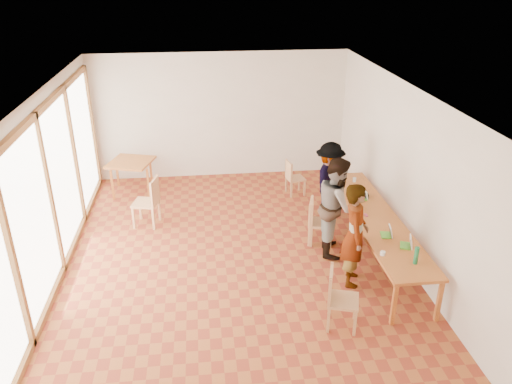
% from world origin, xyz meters
% --- Properties ---
extents(ground, '(8.00, 8.00, 0.00)m').
position_xyz_m(ground, '(0.00, 0.00, 0.00)').
color(ground, '#9B4F25').
rests_on(ground, ground).
extents(wall_back, '(6.00, 0.10, 3.00)m').
position_xyz_m(wall_back, '(0.00, 4.00, 1.50)').
color(wall_back, beige).
rests_on(wall_back, ground).
extents(wall_front, '(6.00, 0.10, 3.00)m').
position_xyz_m(wall_front, '(0.00, -4.00, 1.50)').
color(wall_front, beige).
rests_on(wall_front, ground).
extents(wall_right, '(0.10, 8.00, 3.00)m').
position_xyz_m(wall_right, '(3.00, 0.00, 1.50)').
color(wall_right, beige).
rests_on(wall_right, ground).
extents(window_wall, '(0.10, 8.00, 3.00)m').
position_xyz_m(window_wall, '(-2.96, 0.00, 1.50)').
color(window_wall, white).
rests_on(window_wall, ground).
extents(ceiling, '(6.00, 8.00, 0.04)m').
position_xyz_m(ceiling, '(0.00, 0.00, 3.02)').
color(ceiling, white).
rests_on(ceiling, wall_back).
extents(communal_table, '(0.80, 4.00, 0.75)m').
position_xyz_m(communal_table, '(2.50, -0.04, 0.70)').
color(communal_table, '#CB6C2D').
rests_on(communal_table, ground).
extents(side_table, '(0.90, 0.90, 0.75)m').
position_xyz_m(side_table, '(-2.09, 3.20, 0.67)').
color(side_table, '#CB6C2D').
rests_on(side_table, ground).
extents(chair_near, '(0.54, 0.54, 0.50)m').
position_xyz_m(chair_near, '(1.32, -1.90, 0.57)').
color(chair_near, tan).
rests_on(chair_near, ground).
extents(chair_mid, '(0.49, 0.49, 0.47)m').
position_xyz_m(chair_mid, '(1.57, 0.46, 0.54)').
color(chair_mid, tan).
rests_on(chair_mid, ground).
extents(chair_far, '(0.50, 0.50, 0.45)m').
position_xyz_m(chair_far, '(1.54, 0.48, 0.52)').
color(chair_far, tan).
rests_on(chair_far, ground).
extents(chair_empty, '(0.44, 0.44, 0.43)m').
position_xyz_m(chair_empty, '(1.51, 2.62, 0.50)').
color(chair_empty, tan).
rests_on(chair_empty, ground).
extents(chair_spare, '(0.57, 0.57, 0.54)m').
position_xyz_m(chair_spare, '(-1.54, 1.52, 0.62)').
color(chair_spare, tan).
rests_on(chair_spare, ground).
extents(person_near, '(0.56, 0.72, 1.76)m').
position_xyz_m(person_near, '(1.87, -0.86, 0.88)').
color(person_near, gray).
rests_on(person_near, ground).
extents(person_mid, '(0.82, 0.98, 1.81)m').
position_xyz_m(person_mid, '(1.85, 0.14, 0.90)').
color(person_mid, gray).
rests_on(person_mid, ground).
extents(person_far, '(0.97, 1.19, 1.60)m').
position_xyz_m(person_far, '(2.06, 1.52, 0.80)').
color(person_far, gray).
rests_on(person_far, ground).
extents(laptop_near, '(0.26, 0.27, 0.19)m').
position_xyz_m(laptop_near, '(2.67, -1.10, 0.80)').
color(laptop_near, '#52B62F').
rests_on(laptop_near, communal_table).
extents(laptop_mid, '(0.22, 0.24, 0.18)m').
position_xyz_m(laptop_mid, '(2.48, -0.73, 0.80)').
color(laptop_mid, '#52B62F').
rests_on(laptop_mid, communal_table).
extents(laptop_far, '(0.23, 0.25, 0.18)m').
position_xyz_m(laptop_far, '(2.50, 0.69, 0.80)').
color(laptop_far, '#52B62F').
rests_on(laptop_far, communal_table).
extents(yellow_mug, '(0.14, 0.14, 0.09)m').
position_xyz_m(yellow_mug, '(2.25, 0.41, 0.79)').
color(yellow_mug, gold).
rests_on(yellow_mug, communal_table).
extents(green_bottle, '(0.07, 0.07, 0.28)m').
position_xyz_m(green_bottle, '(2.59, -1.57, 0.89)').
color(green_bottle, '#1C6E3E').
rests_on(green_bottle, communal_table).
extents(clear_glass, '(0.07, 0.07, 0.09)m').
position_xyz_m(clear_glass, '(2.58, 1.49, 0.80)').
color(clear_glass, silver).
rests_on(clear_glass, communal_table).
extents(condiment_cup, '(0.08, 0.08, 0.06)m').
position_xyz_m(condiment_cup, '(2.19, -1.29, 0.78)').
color(condiment_cup, white).
rests_on(condiment_cup, communal_table).
extents(pink_phone, '(0.05, 0.10, 0.01)m').
position_xyz_m(pink_phone, '(2.35, 0.01, 0.76)').
color(pink_phone, '#C23D64').
rests_on(pink_phone, communal_table).
extents(black_pouch, '(0.16, 0.26, 0.09)m').
position_xyz_m(black_pouch, '(2.54, 0.79, 0.80)').
color(black_pouch, black).
rests_on(black_pouch, communal_table).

